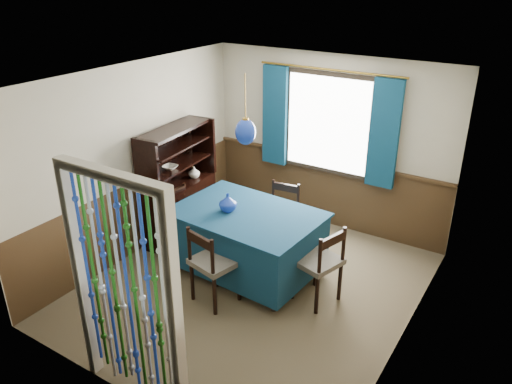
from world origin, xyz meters
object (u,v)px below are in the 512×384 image
Objects in this scene: vase_sideboard at (194,172)px; chair_near at (213,263)px; chair_far at (281,215)px; sideboard at (179,199)px; bowl_shelf at (170,167)px; chair_left at (183,217)px; chair_right at (320,263)px; vase_table at (228,203)px; dining_table at (247,239)px; pendant_lamp at (246,132)px.

chair_near is at bearing -45.35° from vase_sideboard.
sideboard is (-1.36, -0.49, 0.09)m from chair_far.
chair_near is at bearing -32.40° from bowl_shelf.
chair_right is (2.08, -0.11, 0.05)m from chair_left.
vase_table is (-1.23, -0.03, 0.44)m from chair_right.
dining_table is 9.93× the size of vase_sideboard.
chair_left is (-1.07, 0.77, -0.05)m from chair_near.
pendant_lamp is at bearing -25.04° from vase_sideboard.
pendant_lamp is at bearing 102.98° from chair_near.
vase_sideboard reaches higher than chair_left.
vase_sideboard is (-0.21, 0.53, 0.44)m from chair_left.
sideboard is 8.76× the size of vase_sideboard.
chair_right is (0.98, -0.85, 0.03)m from chair_far.
dining_table is 1.37m from pendant_lamp.
vase_table is (-0.21, -0.08, -0.91)m from pendant_lamp.
dining_table is 1.46m from vase_sideboard.
vase_table reaches higher than chair_right.
chair_far is at bearing 132.95° from chair_left.
chair_near is 1.86m from vase_sideboard.
chair_right is 0.59× the size of sideboard.
chair_far is 0.56× the size of sideboard.
pendant_lamp is 0.94m from vase_table.
pendant_lamp is 4.35× the size of vase_sideboard.
pendant_lamp is (-0.01, 0.70, 1.35)m from chair_near.
dining_table is 1.90× the size of chair_near.
chair_near is 0.79m from vase_table.
chair_far is at bearing 14.48° from sideboard.
chair_near is 1.68m from sideboard.
chair_near is 0.60× the size of sideboard.
chair_near is 5.22× the size of vase_sideboard.
chair_near is at bearing -85.87° from dining_table.
bowl_shelf is at bearing -93.62° from chair_left.
chair_near is at bearing -89.43° from pendant_lamp.
bowl_shelf is at bearing 178.57° from dining_table.
vase_table is at bearing -10.23° from bowl_shelf.
bowl_shelf is (0.06, -0.20, 0.56)m from sideboard.
pendant_lamp reaches higher than chair_far.
sideboard is at bearing -123.92° from chair_left.
vase_table is at bearing -24.57° from sideboard.
chair_far is 4.22× the size of bowl_shelf.
chair_near is at bearing 63.56° from chair_left.
chair_left is 4.18× the size of vase_table.
dining_table is 8.83× the size of vase_table.
sideboard reaches higher than dining_table.
chair_right is at bearing -13.99° from sideboard.
pendant_lamp reaches higher than chair_right.
chair_far is at bearing 9.03° from vase_sideboard.
sideboard is 0.44m from vase_sideboard.
chair_near is at bearing 139.16° from chair_right.
chair_left is 0.99m from vase_table.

